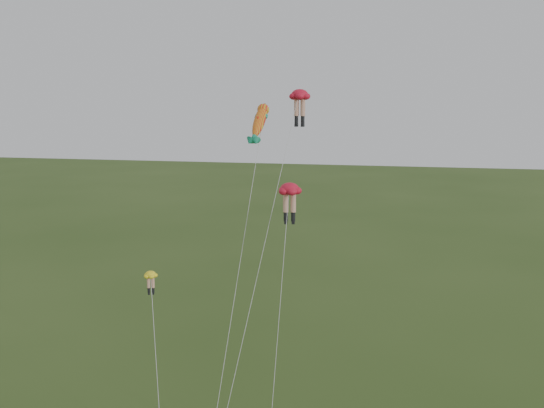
# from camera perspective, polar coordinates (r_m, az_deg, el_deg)

# --- Properties ---
(legs_kite_red_high) EXTENTS (3.92, 11.94, 21.04)m
(legs_kite_red_high) POSITION_cam_1_polar(r_m,az_deg,el_deg) (42.49, 2.53, 9.59)
(legs_kite_red_high) COLOR red
(legs_kite_red_high) RESTS_ON ground
(legs_kite_red_mid) EXTENTS (1.80, 6.05, 15.23)m
(legs_kite_red_mid) POSITION_cam_1_polar(r_m,az_deg,el_deg) (37.85, 1.64, 0.87)
(legs_kite_red_mid) COLOR red
(legs_kite_red_mid) RESTS_ON ground
(legs_kite_yellow) EXTENTS (3.77, 7.08, 9.24)m
(legs_kite_yellow) POSITION_cam_1_polar(r_m,az_deg,el_deg) (40.68, -11.32, -7.39)
(legs_kite_yellow) COLOR yellow
(legs_kite_yellow) RESTS_ON ground
(fish_kite) EXTENTS (1.54, 11.49, 20.33)m
(fish_kite) POSITION_cam_1_polar(r_m,az_deg,el_deg) (42.88, -1.17, 7.74)
(fish_kite) COLOR gold
(fish_kite) RESTS_ON ground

